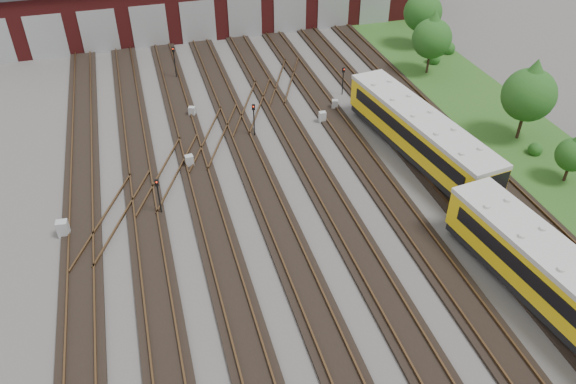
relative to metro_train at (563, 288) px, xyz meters
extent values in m
plane|color=#474442|center=(-10.00, 8.66, -1.97)|extent=(120.00, 120.00, 0.00)
cube|color=black|center=(-24.00, 8.66, -1.88)|extent=(2.40, 70.00, 0.18)
cube|color=#4F361F|center=(-24.72, 8.66, -1.72)|extent=(0.10, 70.00, 0.15)
cube|color=#4F361F|center=(-23.28, 8.66, -1.72)|extent=(0.10, 70.00, 0.15)
cube|color=black|center=(-20.00, 8.66, -1.88)|extent=(2.40, 70.00, 0.18)
cube|color=#4F361F|center=(-20.72, 8.66, -1.72)|extent=(0.10, 70.00, 0.15)
cube|color=#4F361F|center=(-19.28, 8.66, -1.72)|extent=(0.10, 70.00, 0.15)
cube|color=black|center=(-16.00, 8.66, -1.88)|extent=(2.40, 70.00, 0.18)
cube|color=#4F361F|center=(-16.72, 8.66, -1.72)|extent=(0.10, 70.00, 0.15)
cube|color=#4F361F|center=(-15.28, 8.66, -1.72)|extent=(0.10, 70.00, 0.15)
cube|color=black|center=(-12.00, 8.66, -1.88)|extent=(2.40, 70.00, 0.18)
cube|color=#4F361F|center=(-12.72, 8.66, -1.72)|extent=(0.10, 70.00, 0.15)
cube|color=#4F361F|center=(-11.28, 8.66, -1.72)|extent=(0.10, 70.00, 0.15)
cube|color=black|center=(-8.00, 8.66, -1.88)|extent=(2.40, 70.00, 0.18)
cube|color=#4F361F|center=(-8.72, 8.66, -1.72)|extent=(0.10, 70.00, 0.15)
cube|color=#4F361F|center=(-7.28, 8.66, -1.72)|extent=(0.10, 70.00, 0.15)
cube|color=black|center=(-4.00, 8.66, -1.88)|extent=(2.40, 70.00, 0.18)
cube|color=#4F361F|center=(-4.72, 8.66, -1.72)|extent=(0.10, 70.00, 0.15)
cube|color=#4F361F|center=(-3.28, 8.66, -1.72)|extent=(0.10, 70.00, 0.15)
cube|color=black|center=(0.00, 8.66, -1.88)|extent=(2.40, 70.00, 0.18)
cube|color=#4F361F|center=(-0.72, 8.66, -1.72)|extent=(0.10, 70.00, 0.15)
cube|color=#4F361F|center=(0.72, 8.66, -1.72)|extent=(0.10, 70.00, 0.15)
cube|color=black|center=(4.00, 8.66, -1.88)|extent=(2.40, 70.00, 0.18)
cube|color=#4F361F|center=(3.28, 8.66, -1.72)|extent=(0.10, 70.00, 0.15)
cube|color=#4F361F|center=(4.72, 8.66, -1.72)|extent=(0.10, 70.00, 0.15)
cube|color=#4F361F|center=(-18.00, 18.66, -1.72)|extent=(5.40, 9.62, 0.15)
cube|color=#4F361F|center=(-14.00, 22.66, -1.72)|extent=(5.40, 9.62, 0.15)
cube|color=#4F361F|center=(-10.00, 26.66, -1.72)|extent=(5.40, 9.62, 0.15)
cube|color=#4F361F|center=(-22.00, 14.66, -1.72)|extent=(5.40, 9.62, 0.15)
cube|color=#4F361F|center=(-6.00, 30.66, -1.72)|extent=(5.40, 9.62, 0.15)
cube|color=#9C9EA1|center=(-27.00, 42.64, 0.23)|extent=(3.60, 0.12, 4.40)
cube|color=#9C9EA1|center=(-22.00, 42.64, 0.23)|extent=(3.60, 0.12, 4.40)
cube|color=#9C9EA1|center=(-17.00, 42.64, 0.23)|extent=(3.60, 0.12, 4.40)
cube|color=#9C9EA1|center=(-12.00, 42.64, 0.23)|extent=(3.60, 0.12, 4.40)
cube|color=#9C9EA1|center=(-7.00, 42.64, 0.23)|extent=(3.60, 0.12, 4.40)
cube|color=#9C9EA1|center=(-2.00, 42.64, 0.23)|extent=(3.60, 0.12, 4.40)
cube|color=#9C9EA1|center=(3.00, 42.64, 0.23)|extent=(3.60, 0.12, 4.40)
cube|color=#9C9EA1|center=(8.00, 42.64, 0.23)|extent=(3.60, 0.12, 4.40)
cube|color=#204B19|center=(9.00, 18.66, -1.95)|extent=(8.00, 55.00, 0.05)
cube|color=black|center=(0.00, 0.00, -1.33)|extent=(4.44, 15.68, 0.62)
cube|color=#D6BF0B|center=(0.00, 0.00, 0.12)|extent=(4.75, 15.72, 2.27)
cube|color=#BCBCB7|center=(0.00, 0.00, 1.41)|extent=(4.85, 15.74, 0.31)
cube|color=black|center=(-1.35, -0.18, 0.37)|extent=(1.89, 13.53, 0.88)
cube|color=black|center=(0.00, 16.00, -1.33)|extent=(4.44, 15.68, 0.62)
cube|color=#D6BF0B|center=(0.00, 16.00, 0.12)|extent=(4.75, 15.72, 2.27)
cube|color=#BCBCB7|center=(0.00, 16.00, 1.41)|extent=(4.85, 15.74, 0.31)
cube|color=black|center=(-1.35, 15.82, 0.37)|extent=(1.89, 13.53, 0.88)
cube|color=black|center=(1.35, 16.18, 0.37)|extent=(1.89, 13.53, 0.88)
cylinder|color=black|center=(-19.01, 14.29, -0.82)|extent=(0.09, 0.09, 2.29)
cube|color=black|center=(-19.01, 14.29, 0.56)|extent=(0.24, 0.15, 0.47)
sphere|color=red|center=(-19.01, 14.20, 0.65)|extent=(0.11, 0.11, 0.11)
cylinder|color=black|center=(-10.95, 22.03, -0.77)|extent=(0.09, 0.09, 2.41)
cube|color=black|center=(-10.95, 22.03, 0.67)|extent=(0.26, 0.20, 0.47)
sphere|color=red|center=(-10.95, 21.94, 0.76)|extent=(0.11, 0.11, 0.11)
cylinder|color=black|center=(-15.52, 34.39, -0.66)|extent=(0.10, 0.10, 2.63)
cube|color=black|center=(-15.52, 34.39, 0.90)|extent=(0.26, 0.18, 0.49)
sphere|color=red|center=(-15.52, 34.29, 1.00)|extent=(0.12, 0.12, 0.12)
cylinder|color=black|center=(-1.74, 27.00, -0.91)|extent=(0.09, 0.09, 2.12)
cube|color=black|center=(-1.74, 27.00, 0.37)|extent=(0.26, 0.20, 0.44)
sphere|color=red|center=(-1.74, 26.91, 0.46)|extent=(0.11, 0.11, 0.11)
cube|color=#A4A7A9|center=(-25.00, 13.82, -1.40)|extent=(0.73, 0.63, 1.13)
cube|color=#A4A7A9|center=(-15.17, 26.76, -1.54)|extent=(0.64, 0.60, 0.86)
cube|color=#A4A7A9|center=(-16.45, 19.29, -1.50)|extent=(0.62, 0.53, 0.95)
cube|color=#A4A7A9|center=(-3.32, 24.57, -1.54)|extent=(0.63, 0.58, 0.86)
cube|color=#A4A7A9|center=(-5.05, 22.81, -1.51)|extent=(0.58, 0.49, 0.92)
cylinder|color=black|center=(7.60, 28.90, -1.03)|extent=(0.21, 0.21, 1.87)
sphere|color=#1A4213|center=(7.60, 28.90, 1.46)|extent=(3.64, 3.64, 3.64)
cone|color=#1A4213|center=(7.60, 28.90, 2.77)|extent=(3.12, 3.12, 2.60)
cylinder|color=black|center=(9.78, 35.03, -0.98)|extent=(0.27, 0.27, 1.98)
sphere|color=#1A4213|center=(9.78, 35.03, 1.67)|extent=(3.86, 3.86, 3.86)
cylinder|color=black|center=(8.81, 16.10, -0.94)|extent=(0.25, 0.25, 2.06)
sphere|color=#1A4213|center=(8.81, 16.10, 1.80)|extent=(4.00, 4.00, 4.00)
cone|color=#1A4213|center=(8.81, 16.10, 3.23)|extent=(3.43, 3.43, 2.86)
cylinder|color=black|center=(8.57, 10.16, -1.37)|extent=(0.21, 0.21, 1.20)
sphere|color=#1A4213|center=(8.57, 10.16, 0.22)|extent=(2.33, 2.33, 2.33)
sphere|color=#1A4213|center=(8.72, 13.77, -1.44)|extent=(1.06, 1.06, 1.06)
sphere|color=#1A4213|center=(9.34, 30.79, -1.33)|extent=(1.27, 1.27, 1.27)
sphere|color=#1A4213|center=(11.91, 32.63, -1.27)|extent=(1.40, 1.40, 1.40)
camera|label=1|loc=(-19.03, -15.25, 21.03)|focal=35.00mm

